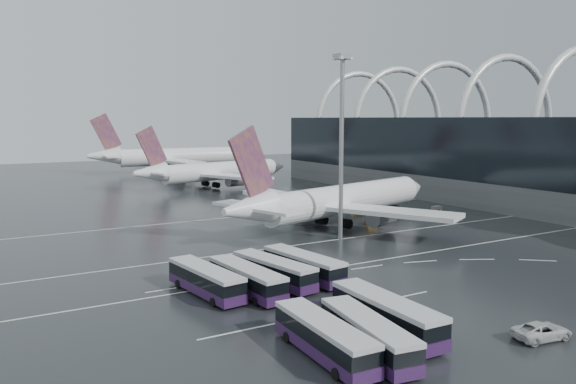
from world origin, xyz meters
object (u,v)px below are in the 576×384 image
bus_row_far_b (368,334)px  bus_row_far_c (386,314)px  airliner_gate_b (213,172)px  bus_row_near_a (206,280)px  airliner_main (337,201)px  bus_row_far_a (324,337)px  floodlight_mast (342,125)px  bus_row_near_d (303,265)px  gse_cart_belly_d (436,209)px  bus_row_near_b (247,279)px  gse_cart_belly_e (356,211)px  gse_cart_belly_c (371,222)px  bus_row_near_c (274,271)px  van_curve_a (542,331)px  airliner_gate_c (170,157)px

bus_row_far_b → bus_row_far_c: bus_row_far_c is taller
airliner_gate_b → bus_row_near_a: (-39.78, -91.61, -2.72)m
airliner_main → bus_row_far_c: 51.72m
bus_row_far_a → floodlight_mast: (28.13, 36.71, 17.06)m
airliner_main → bus_row_far_a: size_ratio=4.25×
bus_row_near_d → gse_cart_belly_d: 58.97m
bus_row_near_b → gse_cart_belly_e: size_ratio=6.56×
airliner_gate_b → bus_row_far_c: size_ratio=3.74×
floodlight_mast → gse_cart_belly_c: bearing=31.1°
airliner_gate_b → bus_row_far_b: size_ratio=4.00×
airliner_gate_b → gse_cart_belly_c: 68.12m
bus_row_far_b → floodlight_mast: size_ratio=0.43×
bus_row_near_c → van_curve_a: (12.68, -26.85, -0.94)m
airliner_gate_c → bus_row_near_a: airliner_gate_c is taller
bus_row_far_c → bus_row_near_d: bearing=-6.3°
airliner_gate_c → bus_row_far_b: (-38.81, -165.32, -3.71)m
airliner_gate_b → bus_row_far_c: airliner_gate_b is taller
bus_row_near_b → bus_row_far_b: bus_row_near_b is taller
bus_row_far_b → van_curve_a: size_ratio=2.28×
bus_row_far_c → gse_cart_belly_e: bus_row_far_c is taller
bus_row_far_c → gse_cart_belly_d: bus_row_far_c is taller
bus_row_far_a → gse_cart_belly_d: bus_row_far_a is taller
bus_row_near_b → airliner_main: bearing=-53.7°
airliner_main → floodlight_mast: (-5.89, -9.32, 14.10)m
bus_row_near_d → bus_row_far_b: size_ratio=1.03×
airliner_gate_c → airliner_gate_b: bearing=-91.0°
bus_row_far_b → gse_cart_belly_c: size_ratio=6.07×
bus_row_near_d → gse_cart_belly_e: (35.46, 35.67, -1.21)m
bus_row_near_d → bus_row_near_b: bearing=94.0°
airliner_main → airliner_gate_b: 66.24m
bus_row_near_d → floodlight_mast: 29.47m
bus_row_near_d → gse_cart_belly_e: 50.32m
airliner_gate_b → bus_row_near_a: 99.91m
bus_row_far_c → floodlight_mast: bearing=-27.9°
bus_row_near_b → gse_cart_belly_e: (44.08, 37.35, -1.20)m
gse_cart_belly_d → gse_cart_belly_e: 17.51m
bus_row_near_b → bus_row_near_d: size_ratio=0.99×
bus_row_far_c → gse_cart_belly_d: (54.21, 47.41, -1.27)m
bus_row_near_a → bus_row_far_c: (10.07, -19.09, 0.09)m
bus_row_near_b → bus_row_far_b: (1.57, -19.84, -0.05)m
van_curve_a → floodlight_mast: size_ratio=0.19×
gse_cart_belly_c → gse_cart_belly_e: (5.48, 11.65, -0.03)m
gse_cart_belly_d → bus_row_far_c: bearing=-138.8°
gse_cart_belly_c → gse_cart_belly_e: 12.87m
bus_row_near_d → bus_row_far_a: bearing=145.2°
bus_row_near_b → gse_cart_belly_d: 67.37m
bus_row_near_c → gse_cart_belly_d: bus_row_near_c is taller
gse_cart_belly_d → gse_cart_belly_c: bearing=-167.8°
bus_row_far_c → bus_row_near_b: bearing=21.0°
bus_row_near_d → van_curve_a: bus_row_near_d is taller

